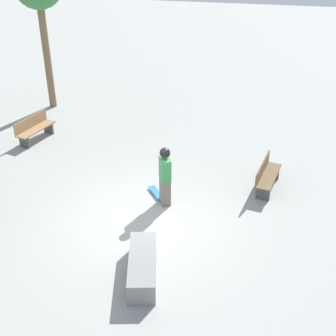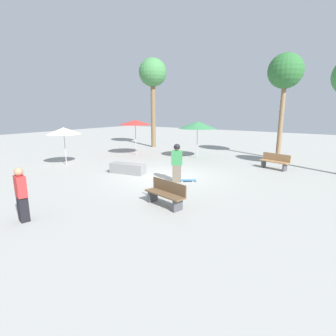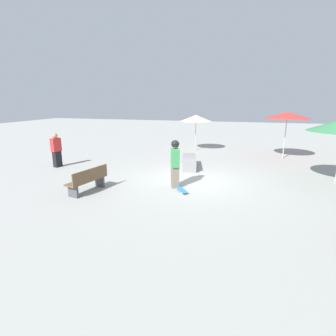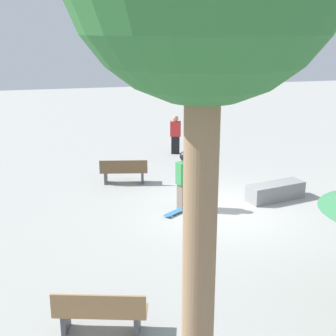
# 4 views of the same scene
# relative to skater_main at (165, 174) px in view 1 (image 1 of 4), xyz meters

# --- Properties ---
(ground_plane) EXTENTS (60.00, 60.00, 0.00)m
(ground_plane) POSITION_rel_skater_main_xyz_m (0.93, -0.36, -0.94)
(ground_plane) COLOR #9E9E99
(skater_main) EXTENTS (0.53, 0.42, 1.74)m
(skater_main) POSITION_rel_skater_main_xyz_m (0.00, 0.00, 0.00)
(skater_main) COLOR #726656
(skater_main) RESTS_ON ground_plane
(skateboard) EXTENTS (0.77, 0.63, 0.07)m
(skateboard) POSITION_rel_skater_main_xyz_m (-0.37, -0.33, -0.88)
(skateboard) COLOR teal
(skateboard) RESTS_ON ground_plane
(concrete_ledge) EXTENTS (1.93, 0.97, 0.52)m
(concrete_ledge) POSITION_rel_skater_main_xyz_m (2.94, 0.07, -0.68)
(concrete_ledge) COLOR gray
(concrete_ledge) RESTS_ON ground_plane
(bench_near) EXTENTS (1.66, 0.88, 0.85)m
(bench_near) POSITION_rel_skater_main_xyz_m (-3.02, -5.26, -0.51)
(bench_near) COLOR #47474C
(bench_near) RESTS_ON ground_plane
(bench_far) EXTENTS (1.66, 0.77, 0.85)m
(bench_far) POSITION_rel_skater_main_xyz_m (-1.33, 2.75, -0.51)
(bench_far) COLOR #47474C
(bench_far) RESTS_ON ground_plane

